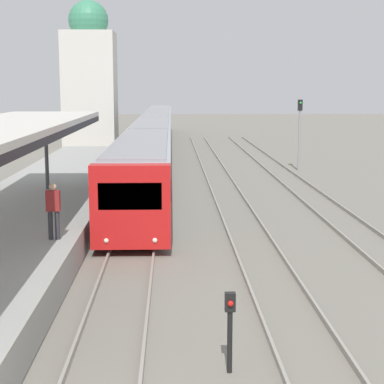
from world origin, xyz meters
The scene contains 5 objects.
person_on_platform centered at (-2.14, 10.09, 1.90)m, with size 0.40×0.22×1.66m.
train_near centered at (0.00, 42.62, 1.70)m, with size 2.58×62.29×3.07m.
signal_post_near centered at (2.39, 3.10, 0.99)m, with size 0.20×0.21×1.58m.
signal_mast_far centered at (9.57, 32.78, 2.90)m, with size 0.28×0.29×4.57m.
distant_domed_building centered at (-5.96, 50.29, 6.13)m, with size 4.59×4.59×12.94m.
Camera 1 is at (1.30, -8.34, 5.36)m, focal length 60.00 mm.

